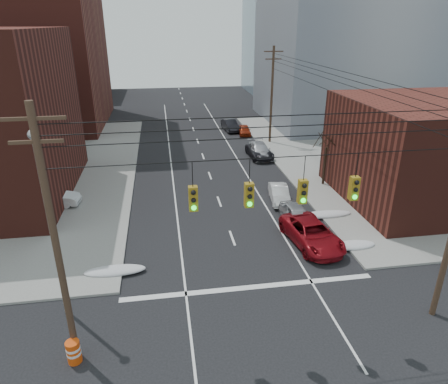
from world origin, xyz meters
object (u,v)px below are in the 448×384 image
object	(u,v)px
parked_car_e	(244,130)
parked_car_c	(260,151)
parked_car_f	(230,125)
parked_car_a	(297,215)
construction_barrel	(74,352)
lot_car_c	(14,172)
parked_car_b	(279,194)
lot_car_a	(53,198)
red_pickup	(312,234)
lot_car_b	(56,155)
parked_car_d	(260,150)

from	to	relation	value
parked_car_e	parked_car_c	bearing A→B (deg)	-86.29
parked_car_f	parked_car_a	bearing A→B (deg)	-95.83
construction_barrel	lot_car_c	bearing A→B (deg)	111.94
parked_car_a	parked_car_b	size ratio (longest dim) A/B	1.05
lot_car_c	lot_car_a	bearing A→B (deg)	-152.75
parked_car_a	parked_car_f	size ratio (longest dim) A/B	0.92
red_pickup	lot_car_b	distance (m)	28.31
parked_car_c	parked_car_d	distance (m)	0.24
parked_car_f	lot_car_c	bearing A→B (deg)	-152.48
parked_car_f	parked_car_e	bearing A→B (deg)	-64.53
parked_car_a	parked_car_d	world-z (taller)	parked_car_d
lot_car_a	lot_car_c	size ratio (longest dim) A/B	0.81
parked_car_d	lot_car_a	bearing A→B (deg)	-152.19
lot_car_a	lot_car_b	bearing A→B (deg)	16.73
construction_barrel	lot_car_b	bearing A→B (deg)	103.52
construction_barrel	red_pickup	bearing A→B (deg)	30.12
red_pickup	parked_car_a	bearing A→B (deg)	83.75
parked_car_f	lot_car_a	distance (m)	27.88
red_pickup	parked_car_b	bearing A→B (deg)	84.09
parked_car_f	lot_car_a	world-z (taller)	lot_car_a
red_pickup	construction_barrel	world-z (taller)	red_pickup
parked_car_f	construction_barrel	size ratio (longest dim) A/B	4.20
parked_car_a	lot_car_c	size ratio (longest dim) A/B	0.81
parked_car_e	red_pickup	bearing A→B (deg)	-87.09
parked_car_c	construction_barrel	world-z (taller)	parked_car_c
lot_car_c	construction_barrel	bearing A→B (deg)	-166.87
parked_car_a	parked_car_b	world-z (taller)	parked_car_a
red_pickup	lot_car_a	size ratio (longest dim) A/B	1.36
lot_car_b	construction_barrel	xyz separation A→B (m)	(6.67, -27.73, -0.28)
parked_car_e	parked_car_f	bearing A→B (deg)	127.14
lot_car_b	lot_car_a	bearing A→B (deg)	-161.02
parked_car_d	construction_barrel	bearing A→B (deg)	-118.67
red_pickup	lot_car_a	bearing A→B (deg)	147.36
parked_car_f	lot_car_b	size ratio (longest dim) A/B	0.92
parked_car_c	parked_car_e	bearing A→B (deg)	86.86
parked_car_b	parked_car_e	bearing A→B (deg)	93.69
parked_car_b	parked_car_a	bearing A→B (deg)	-80.86
parked_car_e	construction_barrel	distance (m)	38.42
parked_car_a	parked_car_e	distance (m)	24.83
parked_car_b	parked_car_c	world-z (taller)	parked_car_c
red_pickup	lot_car_c	distance (m)	27.24
parked_car_c	lot_car_b	xyz separation A→B (m)	(-21.11, 1.73, 0.14)
parked_car_b	parked_car_d	xyz separation A→B (m)	(1.19, 11.53, 0.10)
parked_car_c	lot_car_c	size ratio (longest dim) A/B	0.97
lot_car_c	parked_car_a	bearing A→B (deg)	-127.18
parked_car_d	parked_car_f	bearing A→B (deg)	96.12
lot_car_c	lot_car_b	bearing A→B (deg)	-36.79
parked_car_b	parked_car_d	size ratio (longest dim) A/B	0.77
lot_car_a	lot_car_c	bearing A→B (deg)	41.75
parked_car_d	lot_car_b	xyz separation A→B (m)	(-21.16, 1.50, 0.09)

